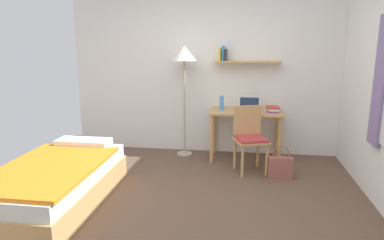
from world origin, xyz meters
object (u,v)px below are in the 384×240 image
laptop (249,107)px  water_bottle (221,103)px  handbag (280,166)px  desk (246,120)px  standing_lamp (184,60)px  desk_chair (250,136)px  bed (56,183)px  book_stack (273,109)px

laptop → water_bottle: bearing=-175.6°
handbag → water_bottle: bearing=139.5°
desk → standing_lamp: standing_lamp is taller
desk → desk_chair: desk_chair is taller
standing_lamp → water_bottle: (0.58, -0.06, -0.63)m
desk → water_bottle: size_ratio=4.89×
bed → book_stack: 3.10m
water_bottle → book_stack: size_ratio=0.92×
laptop → standing_lamp: bearing=178.2°
laptop → handbag: laptop is taller
desk → book_stack: (0.39, -0.04, 0.18)m
standing_lamp → book_stack: standing_lamp is taller
handbag → desk: bearing=122.6°
laptop → bed: bearing=-138.2°
book_stack → desk: bearing=174.1°
water_bottle → laptop: bearing=4.4°
bed → desk_chair: (2.12, 1.35, 0.26)m
bed → water_bottle: (1.69, 1.85, 0.62)m
desk → standing_lamp: 1.29m
water_bottle → desk_chair: bearing=-49.6°
bed → book_stack: (2.45, 1.83, 0.55)m
standing_lamp → laptop: standing_lamp is taller
bed → desk_chair: bearing=32.5°
desk → handbag: bearing=-57.4°
desk → book_stack: 0.43m
standing_lamp → bed: bearing=-120.2°
book_stack → handbag: size_ratio=0.54×
desk_chair → standing_lamp: size_ratio=0.53×
standing_lamp → book_stack: 1.51m
bed → book_stack: bearing=36.7°
desk → book_stack: bearing=-5.9°
desk_chair → water_bottle: size_ratio=4.09×
standing_lamp → water_bottle: bearing=-6.2°
bed → water_bottle: 2.58m
laptop → water_bottle: 0.42m
bed → desk: 2.80m
laptop → handbag: (0.42, -0.74, -0.65)m
desk_chair → standing_lamp: standing_lamp is taller
book_stack → laptop: bearing=170.3°
standing_lamp → handbag: 2.09m
bed → desk: desk is taller
bed → desk: size_ratio=1.74×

